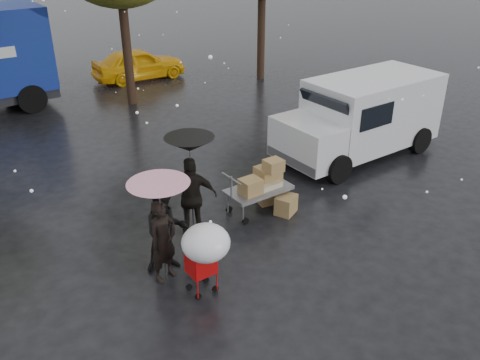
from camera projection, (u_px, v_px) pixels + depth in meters
ground at (229, 254)px, 10.29m from camera, size 90.00×90.00×0.00m
person_pink at (163, 241)px, 9.23m from camera, size 0.68×0.55×1.63m
person_middle at (166, 231)px, 9.50m from camera, size 0.97×0.85×1.69m
person_black at (192, 198)px, 10.54m from camera, size 1.14×0.78×1.79m
umbrella_pink at (159, 191)px, 8.76m from camera, size 1.10×1.10×2.02m
umbrella_black at (190, 144)px, 9.99m from camera, size 1.00×1.00×2.25m
vendor_cart at (262, 182)px, 11.55m from camera, size 1.52×0.80×1.27m
shopping_cart at (205, 246)px, 8.66m from camera, size 0.84×0.84×1.46m
white_van at (362, 115)px, 14.25m from camera, size 4.91×2.18×2.20m
box_ground_near at (286, 205)px, 11.64m from camera, size 0.60×0.56×0.44m
box_ground_far at (267, 196)px, 12.08m from camera, size 0.50×0.42×0.34m
yellow_taxi at (139, 64)px, 21.46m from camera, size 3.96×1.79×1.32m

